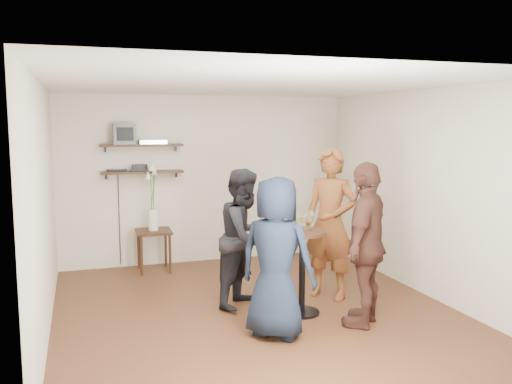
# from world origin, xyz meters

# --- Properties ---
(room) EXTENTS (4.58, 5.08, 2.68)m
(room) POSITION_xyz_m (0.00, 0.00, 1.30)
(room) COLOR #422515
(room) RESTS_ON ground
(shelf_upper) EXTENTS (1.20, 0.25, 0.04)m
(shelf_upper) POSITION_xyz_m (-1.00, 2.38, 1.85)
(shelf_upper) COLOR black
(shelf_upper) RESTS_ON room
(shelf_lower) EXTENTS (1.20, 0.25, 0.04)m
(shelf_lower) POSITION_xyz_m (-1.00, 2.38, 1.45)
(shelf_lower) COLOR black
(shelf_lower) RESTS_ON room
(crt_monitor) EXTENTS (0.32, 0.30, 0.30)m
(crt_monitor) POSITION_xyz_m (-1.25, 2.38, 2.02)
(crt_monitor) COLOR #59595B
(crt_monitor) RESTS_ON shelf_upper
(dvd_deck) EXTENTS (0.40, 0.24, 0.06)m
(dvd_deck) POSITION_xyz_m (-0.84, 2.38, 1.90)
(dvd_deck) COLOR silver
(dvd_deck) RESTS_ON shelf_upper
(radio) EXTENTS (0.22, 0.10, 0.10)m
(radio) POSITION_xyz_m (-1.04, 2.38, 1.52)
(radio) COLOR black
(radio) RESTS_ON shelf_lower
(power_strip) EXTENTS (0.30, 0.05, 0.03)m
(power_strip) POSITION_xyz_m (-1.37, 2.42, 1.48)
(power_strip) COLOR black
(power_strip) RESTS_ON shelf_lower
(side_table) EXTENTS (0.53, 0.53, 0.61)m
(side_table) POSITION_xyz_m (-0.89, 2.12, 0.51)
(side_table) COLOR black
(side_table) RESTS_ON room
(vase_lilies) EXTENTS (0.20, 0.20, 1.00)m
(vase_lilies) POSITION_xyz_m (-0.89, 2.12, 0.93)
(vase_lilies) COLOR silver
(vase_lilies) RESTS_ON side_table
(drinks_table) EXTENTS (0.53, 0.53, 0.97)m
(drinks_table) POSITION_xyz_m (0.48, -0.24, 0.62)
(drinks_table) COLOR black
(drinks_table) RESTS_ON room
(wine_glass_fl) EXTENTS (0.07, 0.07, 0.22)m
(wine_glass_fl) POSITION_xyz_m (0.41, -0.27, 1.12)
(wine_glass_fl) COLOR silver
(wine_glass_fl) RESTS_ON drinks_table
(wine_glass_fr) EXTENTS (0.07, 0.07, 0.22)m
(wine_glass_fr) POSITION_xyz_m (0.56, -0.27, 1.12)
(wine_glass_fr) COLOR silver
(wine_glass_fr) RESTS_ON drinks_table
(wine_glass_bl) EXTENTS (0.07, 0.07, 0.20)m
(wine_glass_bl) POSITION_xyz_m (0.45, -0.19, 1.11)
(wine_glass_bl) COLOR silver
(wine_glass_bl) RESTS_ON drinks_table
(wine_glass_br) EXTENTS (0.06, 0.06, 0.19)m
(wine_glass_br) POSITION_xyz_m (0.51, -0.21, 1.10)
(wine_glass_br) COLOR silver
(wine_glass_br) RESTS_ON drinks_table
(person_plaid) EXTENTS (0.78, 0.81, 1.87)m
(person_plaid) POSITION_xyz_m (1.04, 0.22, 0.94)
(person_plaid) COLOR #B21419
(person_plaid) RESTS_ON room
(person_dark) EXTENTS (1.00, 1.01, 1.64)m
(person_dark) POSITION_xyz_m (-0.05, 0.27, 0.82)
(person_dark) COLOR black
(person_dark) RESTS_ON room
(person_navy) EXTENTS (0.94, 0.94, 1.65)m
(person_navy) POSITION_xyz_m (-0.03, -0.76, 0.83)
(person_navy) COLOR black
(person_navy) RESTS_ON room
(person_brown) EXTENTS (1.04, 1.05, 1.77)m
(person_brown) POSITION_xyz_m (1.00, -0.75, 0.89)
(person_brown) COLOR #44251D
(person_brown) RESTS_ON room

